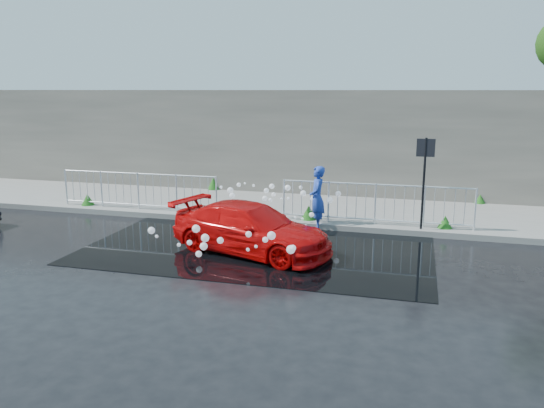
{
  "coord_description": "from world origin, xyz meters",
  "views": [
    {
      "loc": [
        3.99,
        -10.62,
        3.67
      ],
      "look_at": [
        0.73,
        1.27,
        1.0
      ],
      "focal_mm": 35.0,
      "sensor_mm": 36.0,
      "label": 1
    }
  ],
  "objects": [
    {
      "name": "pavement",
      "position": [
        0.0,
        5.0,
        0.07
      ],
      "size": [
        30.0,
        4.0,
        0.15
      ],
      "primitive_type": "cube",
      "color": "slate",
      "rests_on": "ground"
    },
    {
      "name": "curb",
      "position": [
        0.0,
        3.0,
        0.08
      ],
      "size": [
        30.0,
        0.25,
        0.16
      ],
      "primitive_type": "cube",
      "color": "slate",
      "rests_on": "ground"
    },
    {
      "name": "red_car",
      "position": [
        0.44,
        0.53,
        0.56
      ],
      "size": [
        4.17,
        2.64,
        1.12
      ],
      "primitive_type": "imported",
      "rotation": [
        0.0,
        0.0,
        1.27
      ],
      "color": "#C70807",
      "rests_on": "ground"
    },
    {
      "name": "person",
      "position": [
        1.5,
        3.0,
        0.85
      ],
      "size": [
        0.52,
        0.69,
        1.7
      ],
      "primitive_type": "imported",
      "rotation": [
        0.0,
        0.0,
        -1.38
      ],
      "color": "#2240AB",
      "rests_on": "ground"
    },
    {
      "name": "weeds",
      "position": [
        -0.36,
        4.58,
        0.33
      ],
      "size": [
        12.17,
        3.93,
        0.43
      ],
      "color": "#1A4612",
      "rests_on": "pavement"
    },
    {
      "name": "railing_left",
      "position": [
        -4.0,
        3.35,
        0.74
      ],
      "size": [
        5.05,
        0.05,
        1.1
      ],
      "color": "silver",
      "rests_on": "pavement"
    },
    {
      "name": "railing_right",
      "position": [
        3.0,
        3.35,
        0.74
      ],
      "size": [
        5.05,
        0.05,
        1.1
      ],
      "color": "silver",
      "rests_on": "pavement"
    },
    {
      "name": "puddle",
      "position": [
        0.5,
        1.0,
        0.01
      ],
      "size": [
        8.0,
        5.0,
        0.01
      ],
      "primitive_type": "cube",
      "color": "black",
      "rests_on": "ground"
    },
    {
      "name": "ground",
      "position": [
        0.0,
        0.0,
        0.0
      ],
      "size": [
        90.0,
        90.0,
        0.0
      ],
      "primitive_type": "plane",
      "color": "black",
      "rests_on": "ground"
    },
    {
      "name": "sign_post",
      "position": [
        4.2,
        3.1,
        1.72
      ],
      "size": [
        0.45,
        0.06,
        2.5
      ],
      "color": "black",
      "rests_on": "ground"
    },
    {
      "name": "water_spray",
      "position": [
        0.32,
        1.41,
        0.71
      ],
      "size": [
        3.49,
        5.25,
        1.04
      ],
      "color": "white",
      "rests_on": "ground"
    },
    {
      "name": "retaining_wall",
      "position": [
        0.0,
        7.2,
        1.9
      ],
      "size": [
        30.0,
        0.6,
        3.5
      ],
      "primitive_type": "cube",
      "color": "#5C564D",
      "rests_on": "pavement"
    }
  ]
}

